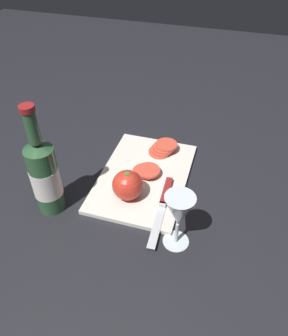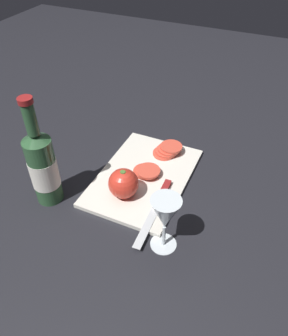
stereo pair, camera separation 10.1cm
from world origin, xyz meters
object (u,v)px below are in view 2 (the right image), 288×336
at_px(wine_glass, 165,216).
at_px(whole_tomato, 123,183).
at_px(wine_bottle, 43,167).
at_px(knife, 160,200).
at_px(tomato_slice_stack_far, 168,150).
at_px(tomato_slice_stack_near, 147,171).

xyz_separation_m(wine_glass, whole_tomato, (-0.11, -0.17, -0.05)).
relative_size(wine_bottle, knife, 1.28).
bearing_deg(whole_tomato, tomato_slice_stack_far, 168.83).
xyz_separation_m(wine_glass, tomato_slice_stack_near, (-0.22, -0.14, -0.09)).
bearing_deg(whole_tomato, wine_glass, 57.21).
bearing_deg(knife, wine_glass, 23.65).
distance_m(whole_tomato, tomato_slice_stack_near, 0.12).
bearing_deg(tomato_slice_stack_near, knife, 41.66).
distance_m(knife, tomato_slice_stack_far, 0.22).
distance_m(wine_glass, knife, 0.17).
xyz_separation_m(whole_tomato, tomato_slice_stack_far, (-0.23, 0.05, -0.03)).
bearing_deg(wine_bottle, wine_glass, 86.94).
xyz_separation_m(wine_bottle, wine_glass, (0.02, 0.37, -0.01)).
bearing_deg(wine_bottle, knife, 109.27).
bearing_deg(tomato_slice_stack_far, knife, 15.43).
distance_m(wine_glass, tomato_slice_stack_far, 0.37).
bearing_deg(knife, wine_bottle, -73.33).
bearing_deg(wine_glass, wine_bottle, -93.06).
relative_size(wine_glass, knife, 0.64).
height_order(wine_glass, tomato_slice_stack_far, wine_glass).
height_order(whole_tomato, tomato_slice_stack_far, whole_tomato).
distance_m(wine_bottle, knife, 0.34).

